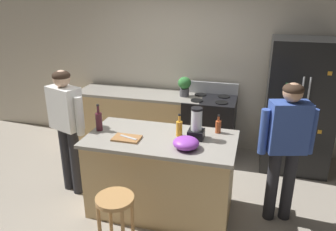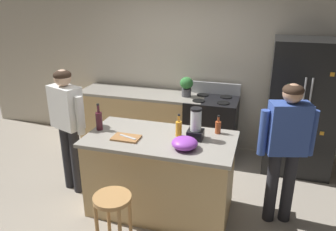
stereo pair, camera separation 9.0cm
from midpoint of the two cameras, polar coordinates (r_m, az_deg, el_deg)
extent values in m
plane|color=#9E9384|center=(4.15, -0.58, -15.60)|extent=(14.00, 14.00, 0.00)
cube|color=beige|center=(5.35, 5.60, 8.72)|extent=(8.00, 0.10, 2.70)
cube|color=tan|center=(3.90, -0.61, -10.31)|extent=(1.60, 0.80, 0.90)
cube|color=gray|center=(3.68, -0.63, -4.08)|extent=(1.66, 0.86, 0.04)
cube|color=tan|center=(5.45, -3.84, -0.92)|extent=(2.00, 0.64, 0.90)
cube|color=gray|center=(5.30, -3.96, 3.79)|extent=(2.00, 0.64, 0.04)
cube|color=black|center=(4.96, 22.43, 1.26)|extent=(0.90, 0.70, 1.87)
cylinder|color=#B7BABF|center=(4.58, 22.46, 0.93)|extent=(0.02, 0.02, 0.84)
cylinder|color=#B7BABF|center=(4.59, 23.45, 0.82)|extent=(0.02, 0.02, 0.84)
cube|color=#3FB259|center=(4.55, 21.95, 2.70)|extent=(0.05, 0.01, 0.05)
cube|color=orange|center=(4.51, 26.90, 6.31)|extent=(0.05, 0.01, 0.05)
cube|color=orange|center=(4.74, 25.40, -2.80)|extent=(0.05, 0.01, 0.05)
cube|color=#3FB259|center=(4.49, 20.69, 4.80)|extent=(0.05, 0.01, 0.05)
cube|color=black|center=(5.16, 7.90, -2.15)|extent=(0.76, 0.64, 0.94)
cube|color=black|center=(4.88, 7.27, -4.09)|extent=(0.60, 0.01, 0.24)
cube|color=#B7BABF|center=(5.24, 8.71, 4.67)|extent=(0.76, 0.06, 0.18)
cylinder|color=black|center=(4.88, 5.81, 2.54)|extent=(0.18, 0.18, 0.01)
cylinder|color=black|center=(4.83, 10.00, 2.13)|extent=(0.18, 0.18, 0.01)
cylinder|color=black|center=(5.16, 6.45, 3.54)|extent=(0.18, 0.18, 0.01)
cylinder|color=black|center=(5.11, 10.42, 3.16)|extent=(0.18, 0.18, 0.01)
cylinder|color=#26262B|center=(4.51, -16.32, -6.79)|extent=(0.17, 0.17, 0.88)
cylinder|color=#26262B|center=(4.38, -14.87, -7.50)|extent=(0.17, 0.17, 0.88)
cube|color=white|center=(4.17, -16.53, 1.39)|extent=(0.45, 0.34, 0.52)
cylinder|color=white|center=(4.38, -18.45, 1.41)|extent=(0.12, 0.12, 0.47)
cylinder|color=white|center=(4.00, -14.27, 0.01)|extent=(0.12, 0.12, 0.47)
sphere|color=#D8AD8C|center=(4.07, -17.05, 6.18)|extent=(0.26, 0.26, 0.20)
ellipsoid|color=#332319|center=(4.06, -17.10, 6.66)|extent=(0.27, 0.27, 0.12)
cylinder|color=#26262B|center=(3.99, 20.53, -11.41)|extent=(0.16, 0.16, 0.85)
cylinder|color=#26262B|center=(3.93, 18.01, -11.56)|extent=(0.16, 0.16, 0.85)
cube|color=#334C99|center=(3.65, 20.58, -2.09)|extent=(0.44, 0.32, 0.55)
cylinder|color=#334C99|center=(3.76, 24.08, -2.76)|extent=(0.11, 0.11, 0.50)
cylinder|color=#334C99|center=(3.59, 16.71, -2.84)|extent=(0.11, 0.11, 0.50)
sphere|color=tan|center=(3.52, 21.34, 3.54)|extent=(0.25, 0.25, 0.20)
ellipsoid|color=#332319|center=(3.52, 21.42, 4.08)|extent=(0.26, 0.26, 0.12)
cylinder|color=#B7844C|center=(3.20, -8.74, -13.86)|extent=(0.36, 0.36, 0.04)
cylinder|color=#B7844C|center=(3.53, -9.40, -16.98)|extent=(0.04, 0.04, 0.63)
cylinder|color=#B7844C|center=(3.45, -5.71, -17.80)|extent=(0.04, 0.04, 0.63)
cylinder|color=#4C4C51|center=(5.07, 3.68, 3.97)|extent=(0.14, 0.14, 0.12)
ellipsoid|color=#337A38|center=(5.03, 3.72, 5.60)|extent=(0.20, 0.20, 0.18)
cube|color=black|center=(3.64, 5.44, -3.25)|extent=(0.17, 0.17, 0.10)
cylinder|color=silver|center=(3.58, 5.53, -0.83)|extent=(0.12, 0.12, 0.23)
cylinder|color=black|center=(3.53, 5.60, 1.09)|extent=(0.12, 0.12, 0.02)
cylinder|color=orange|center=(3.68, 2.54, -2.30)|extent=(0.07, 0.07, 0.17)
cylinder|color=orange|center=(3.64, 2.57, -0.56)|extent=(0.03, 0.03, 0.07)
cylinder|color=black|center=(3.62, 2.59, 0.09)|extent=(0.03, 0.03, 0.02)
cylinder|color=#471923|center=(3.91, -11.08, -0.96)|extent=(0.08, 0.08, 0.21)
cylinder|color=#471923|center=(3.86, -11.23, 1.11)|extent=(0.03, 0.03, 0.09)
cylinder|color=black|center=(3.84, -11.29, 1.86)|extent=(0.03, 0.03, 0.02)
cylinder|color=#B24C26|center=(3.80, 9.25, -2.04)|extent=(0.06, 0.06, 0.14)
cylinder|color=#B24C26|center=(3.76, 9.34, -0.64)|extent=(0.02, 0.02, 0.06)
cylinder|color=black|center=(3.75, 9.37, -0.10)|extent=(0.03, 0.03, 0.02)
ellipsoid|color=purple|center=(3.41, 3.64, -4.77)|extent=(0.27, 0.27, 0.12)
cube|color=#9E6B3D|center=(3.66, -6.50, -3.82)|extent=(0.30, 0.20, 0.02)
cube|color=#B7BABF|center=(3.65, -6.22, -3.68)|extent=(0.22, 0.10, 0.01)
camera|label=1|loc=(0.05, -89.33, 0.25)|focal=35.52mm
camera|label=2|loc=(0.05, 90.67, -0.25)|focal=35.52mm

